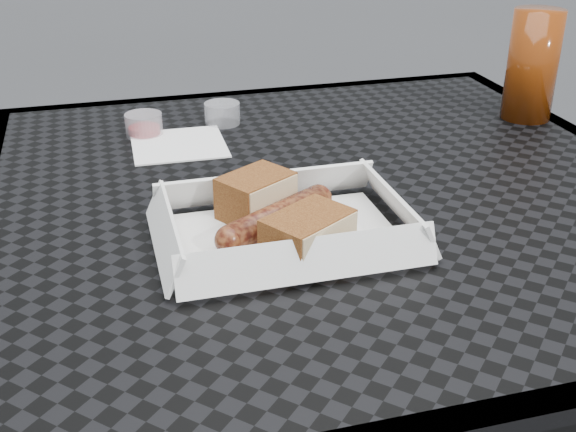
# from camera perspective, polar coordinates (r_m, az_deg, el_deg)

# --- Properties ---
(patio_table) EXTENTS (0.80, 0.80, 0.74)m
(patio_table) POSITION_cam_1_polar(r_m,az_deg,el_deg) (0.87, 3.28, -2.19)
(patio_table) COLOR black
(patio_table) RESTS_ON ground
(food_tray) EXTENTS (0.22, 0.15, 0.00)m
(food_tray) POSITION_cam_1_polar(r_m,az_deg,el_deg) (0.72, -0.21, -1.66)
(food_tray) COLOR white
(food_tray) RESTS_ON patio_table
(bratwurst) EXTENTS (0.14, 0.10, 0.03)m
(bratwurst) POSITION_cam_1_polar(r_m,az_deg,el_deg) (0.72, -0.91, -0.14)
(bratwurst) COLOR brown
(bratwurst) RESTS_ON food_tray
(bread_near) EXTENTS (0.09, 0.08, 0.05)m
(bread_near) POSITION_cam_1_polar(r_m,az_deg,el_deg) (0.75, -2.55, 1.63)
(bread_near) COLOR brown
(bread_near) RESTS_ON food_tray
(bread_far) EXTENTS (0.10, 0.09, 0.04)m
(bread_far) POSITION_cam_1_polar(r_m,az_deg,el_deg) (0.67, 1.58, -1.47)
(bread_far) COLOR brown
(bread_far) RESTS_ON food_tray
(veg_garnish) EXTENTS (0.03, 0.03, 0.00)m
(veg_garnish) POSITION_cam_1_polar(r_m,az_deg,el_deg) (0.68, 4.96, -2.90)
(veg_garnish) COLOR #EE500A
(veg_garnish) RESTS_ON food_tray
(napkin) EXTENTS (0.12, 0.12, 0.00)m
(napkin) POSITION_cam_1_polar(r_m,az_deg,el_deg) (0.96, -8.63, 5.61)
(napkin) COLOR white
(napkin) RESTS_ON patio_table
(condiment_cup_sauce) EXTENTS (0.05, 0.05, 0.03)m
(condiment_cup_sauce) POSITION_cam_1_polar(r_m,az_deg,el_deg) (1.00, -11.32, 7.10)
(condiment_cup_sauce) COLOR maroon
(condiment_cup_sauce) RESTS_ON patio_table
(condiment_cup_empty) EXTENTS (0.05, 0.05, 0.03)m
(condiment_cup_empty) POSITION_cam_1_polar(r_m,az_deg,el_deg) (1.03, -5.22, 8.08)
(condiment_cup_empty) COLOR silver
(condiment_cup_empty) RESTS_ON patio_table
(drink_glass) EXTENTS (0.07, 0.07, 0.15)m
(drink_glass) POSITION_cam_1_polar(r_m,az_deg,el_deg) (1.09, 18.75, 11.22)
(drink_glass) COLOR #612508
(drink_glass) RESTS_ON patio_table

